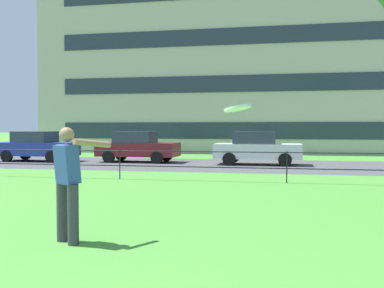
{
  "coord_description": "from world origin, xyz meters",
  "views": [
    {
      "loc": [
        2.45,
        -0.61,
        1.71
      ],
      "look_at": [
        0.5,
        9.31,
        1.34
      ],
      "focal_mm": 40.86,
      "sensor_mm": 36.0,
      "label": 1
    }
  ],
  "objects_px": {
    "car_white_right": "(257,148)",
    "car_blue_center": "(37,146)",
    "person_thrower": "(68,180)",
    "car_maroon_far_left": "(137,147)",
    "frisbee": "(238,108)",
    "apartment_building_background": "(233,52)"
  },
  "relations": [
    {
      "from": "car_white_right",
      "to": "car_blue_center",
      "type": "bearing_deg",
      "value": -179.89
    },
    {
      "from": "person_thrower",
      "to": "car_white_right",
      "type": "relative_size",
      "value": 0.43
    },
    {
      "from": "car_blue_center",
      "to": "car_maroon_far_left",
      "type": "bearing_deg",
      "value": 5.13
    },
    {
      "from": "person_thrower",
      "to": "car_white_right",
      "type": "distance_m",
      "value": 14.7
    },
    {
      "from": "person_thrower",
      "to": "car_blue_center",
      "type": "bearing_deg",
      "value": 122.09
    },
    {
      "from": "person_thrower",
      "to": "car_maroon_far_left",
      "type": "relative_size",
      "value": 0.43
    },
    {
      "from": "person_thrower",
      "to": "car_white_right",
      "type": "bearing_deg",
      "value": 81.7
    },
    {
      "from": "frisbee",
      "to": "person_thrower",
      "type": "bearing_deg",
      "value": 147.98
    },
    {
      "from": "car_maroon_far_left",
      "to": "car_blue_center",
      "type": "bearing_deg",
      "value": -174.87
    },
    {
      "from": "car_maroon_far_left",
      "to": "apartment_building_background",
      "type": "xyz_separation_m",
      "value": [
        3.3,
        14.88,
        7.14
      ]
    },
    {
      "from": "car_white_right",
      "to": "apartment_building_background",
      "type": "distance_m",
      "value": 17.12
    },
    {
      "from": "frisbee",
      "to": "car_white_right",
      "type": "distance_m",
      "value": 16.26
    },
    {
      "from": "person_thrower",
      "to": "car_maroon_far_left",
      "type": "xyz_separation_m",
      "value": [
        -3.85,
        14.99,
        -0.15
      ]
    },
    {
      "from": "car_maroon_far_left",
      "to": "frisbee",
      "type": "bearing_deg",
      "value": -68.64
    },
    {
      "from": "apartment_building_background",
      "to": "car_blue_center",
      "type": "bearing_deg",
      "value": -119.13
    },
    {
      "from": "person_thrower",
      "to": "car_maroon_far_left",
      "type": "height_order",
      "value": "person_thrower"
    },
    {
      "from": "person_thrower",
      "to": "car_blue_center",
      "type": "distance_m",
      "value": 17.14
    },
    {
      "from": "car_blue_center",
      "to": "apartment_building_background",
      "type": "relative_size",
      "value": 0.15
    },
    {
      "from": "apartment_building_background",
      "to": "car_maroon_far_left",
      "type": "bearing_deg",
      "value": -102.51
    },
    {
      "from": "person_thrower",
      "to": "car_blue_center",
      "type": "relative_size",
      "value": 0.43
    },
    {
      "from": "apartment_building_background",
      "to": "person_thrower",
      "type": "bearing_deg",
      "value": -88.95
    },
    {
      "from": "frisbee",
      "to": "car_maroon_far_left",
      "type": "bearing_deg",
      "value": 111.36
    }
  ]
}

